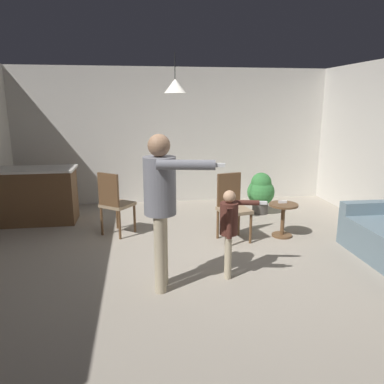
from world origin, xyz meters
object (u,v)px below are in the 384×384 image
Objects in this scene: person_adult at (161,196)px; spare_remote_on_table at (283,202)px; kitchen_counter at (39,195)px; dining_chair_by_counter at (232,204)px; person_child at (230,224)px; potted_plant_corner at (261,191)px; side_table_by_couch at (283,216)px; dining_chair_near_wall at (114,201)px.

spare_remote_on_table is (1.94, 1.44, -0.53)m from person_adult.
kitchen_counter is 1.26× the size of dining_chair_by_counter.
spare_remote_on_table is at bearing 148.14° from person_child.
spare_remote_on_table is at bearing -92.80° from potted_plant_corner.
person_child reaches higher than side_table_by_couch.
kitchen_counter is 0.73× the size of person_adult.
kitchen_counter is 1.19× the size of person_child.
dining_chair_by_counter is 7.69× the size of spare_remote_on_table.
person_adult is 3.36m from potted_plant_corner.
dining_chair_near_wall is 2.74m from potted_plant_corner.
person_child reaches higher than kitchen_counter.
person_adult is at bearing -54.02° from kitchen_counter.
dining_chair_by_counter reaches higher than potted_plant_corner.
side_table_by_couch is at bearing 147.06° from person_child.
dining_chair_near_wall is at bearing -32.40° from kitchen_counter.
kitchen_counter is 9.69× the size of spare_remote_on_table.
potted_plant_corner reaches higher than side_table_by_couch.
kitchen_counter is 1.56m from dining_chair_near_wall.
person_adult is at bearing -127.31° from potted_plant_corner.
side_table_by_couch is at bearing 136.68° from person_adult.
side_table_by_couch is 2.60m from dining_chair_near_wall.
person_child is 1.37× the size of potted_plant_corner.
dining_chair_near_wall is at bearing -129.09° from person_child.
spare_remote_on_table is at bearing 170.42° from dining_chair_by_counter.
kitchen_counter is 1.64× the size of potted_plant_corner.
person_adult reaches higher than kitchen_counter.
person_adult is (1.93, -2.65, 0.59)m from kitchen_counter.
dining_chair_near_wall is 2.59m from spare_remote_on_table.
person_adult is 1.71× the size of dining_chair_near_wall.
person_child is at bearing 113.33° from person_adult.
person_adult is (-1.94, -1.39, 0.74)m from side_table_by_couch.
spare_remote_on_table is (-0.06, -1.19, 0.11)m from potted_plant_corner.
spare_remote_on_table is at bearing 88.76° from side_table_by_couch.
person_adult reaches higher than side_table_by_couch.
spare_remote_on_table is (0.81, 0.06, -0.01)m from dining_chair_by_counter.
kitchen_counter is 3.33m from person_adult.
kitchen_counter is at bearing -36.14° from dining_chair_by_counter.
person_child is at bearing 60.73° from dining_chair_by_counter.
dining_chair_by_counter is at bearing -124.84° from potted_plant_corner.
potted_plant_corner is at bearing 87.26° from side_table_by_couch.
person_adult reaches higher than dining_chair_by_counter.
person_child is 2.75m from potted_plant_corner.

